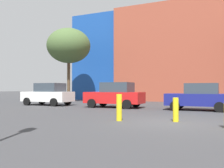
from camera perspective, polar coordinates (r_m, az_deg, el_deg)
name	(u,v)px	position (r m, az deg, el deg)	size (l,w,h in m)	color
ground_plane	(169,122)	(10.83, 12.86, -8.53)	(200.00, 200.00, 0.00)	#38383A
building_backdrop	(211,55)	(32.97, 21.67, 6.09)	(33.02, 12.15, 12.87)	#9E4733
parked_car_0	(48,94)	(21.94, -14.33, -2.28)	(4.32, 2.12, 1.87)	white
parked_car_1	(115,95)	(18.69, 0.69, -2.54)	(4.33, 2.12, 1.87)	red
parked_car_2	(199,97)	(17.17, 19.20, -2.80)	(4.06, 1.99, 1.76)	navy
bare_tree_1	(69,46)	(27.96, -9.84, 8.55)	(4.73, 4.73, 7.99)	brown
bollard_yellow_0	(119,107)	(11.01, 1.64, -5.37)	(0.24, 0.24, 1.17)	yellow
bollard_yellow_1	(176,110)	(11.04, 14.33, -5.70)	(0.24, 0.24, 1.03)	yellow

